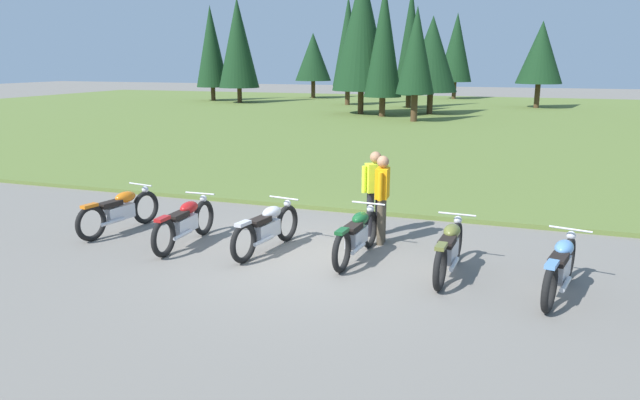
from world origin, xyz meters
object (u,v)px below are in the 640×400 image
rider_with_back_turned (375,188)px  motorcycle_orange (120,210)px  motorcycle_silver (267,228)px  motorcycle_red (185,222)px  motorcycle_british_green (357,235)px  rider_near_row_end (382,194)px  motorcycle_sky_blue (560,267)px  motorcycle_olive (449,249)px

rider_with_back_turned → motorcycle_orange: bearing=-163.9°
motorcycle_silver → motorcycle_red: bearing=-173.6°
motorcycle_british_green → rider_near_row_end: (0.20, 1.00, 0.51)m
motorcycle_silver → rider_with_back_turned: size_ratio=1.25×
motorcycle_orange → rider_near_row_end: (5.12, 0.97, 0.51)m
motorcycle_british_green → motorcycle_sky_blue: bearing=-10.1°
motorcycle_sky_blue → rider_with_back_turned: bearing=148.4°
rider_with_back_turned → motorcycle_red: bearing=-151.3°
motorcycle_british_green → motorcycle_sky_blue: size_ratio=1.02×
motorcycle_orange → motorcycle_olive: bearing=-2.5°
motorcycle_orange → motorcycle_olive: size_ratio=0.99×
motorcycle_orange → motorcycle_sky_blue: same height
motorcycle_sky_blue → motorcycle_silver: bearing=174.7°
motorcycle_sky_blue → rider_near_row_end: size_ratio=1.24×
motorcycle_orange → rider_near_row_end: bearing=10.7°
motorcycle_silver → motorcycle_olive: size_ratio=0.99×
rider_near_row_end → rider_with_back_turned: bearing=119.0°
motorcycle_silver → motorcycle_british_green: 1.65m
rider_with_back_turned → rider_near_row_end: size_ratio=1.00×
motorcycle_silver → motorcycle_british_green: bearing=4.2°
motorcycle_red → motorcycle_british_green: 3.24m
motorcycle_orange → motorcycle_red: 1.73m
motorcycle_british_green → rider_near_row_end: 1.14m
rider_near_row_end → motorcycle_sky_blue: bearing=-27.4°
motorcycle_red → motorcycle_olive: 4.83m
motorcycle_red → motorcycle_olive: (4.83, 0.04, 0.00)m
motorcycle_silver → rider_with_back_turned: rider_with_back_turned is taller
motorcycle_orange → rider_with_back_turned: (4.88, 1.41, 0.51)m
rider_near_row_end → motorcycle_olive: bearing=-41.8°
motorcycle_silver → motorcycle_olive: (3.24, -0.14, 0.00)m
motorcycle_orange → rider_with_back_turned: bearing=16.1°
motorcycle_british_green → motorcycle_sky_blue: same height
rider_with_back_turned → rider_near_row_end: 0.51m
motorcycle_orange → rider_near_row_end: 5.24m
motorcycle_orange → motorcycle_olive: same height
motorcycle_orange → rider_with_back_turned: 5.10m
motorcycle_olive → motorcycle_red: bearing=-179.5°
motorcycle_olive → rider_near_row_end: 1.95m
motorcycle_orange → rider_with_back_turned: size_ratio=1.25×
motorcycle_olive → rider_near_row_end: bearing=138.2°
motorcycle_olive → motorcycle_sky_blue: size_ratio=1.02×
motorcycle_british_green → motorcycle_olive: 1.62m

